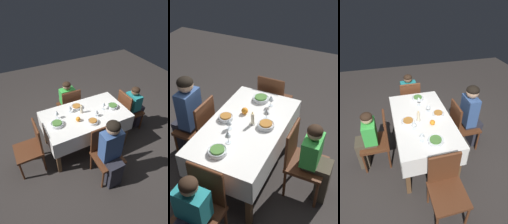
{
  "view_description": "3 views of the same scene",
  "coord_description": "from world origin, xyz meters",
  "views": [
    {
      "loc": [
        -1.07,
        -2.05,
        2.64
      ],
      "look_at": [
        -0.05,
        -0.05,
        0.84
      ],
      "focal_mm": 28.0,
      "sensor_mm": 36.0,
      "label": 1
    },
    {
      "loc": [
        2.2,
        1.13,
        2.73
      ],
      "look_at": [
        -0.06,
        0.07,
        0.9
      ],
      "focal_mm": 45.0,
      "sensor_mm": 36.0,
      "label": 2
    },
    {
      "loc": [
        -1.99,
        0.48,
        2.35
      ],
      "look_at": [
        -0.02,
        -0.03,
        0.86
      ],
      "focal_mm": 28.0,
      "sensor_mm": 36.0,
      "label": 3
    }
  ],
  "objects": [
    {
      "name": "ground_plane",
      "position": [
        0.0,
        0.0,
        0.0
      ],
      "size": [
        8.0,
        8.0,
        0.0
      ],
      "primitive_type": "plane",
      "color": "#332D2B"
    },
    {
      "name": "dining_table",
      "position": [
        0.0,
        0.0,
        0.64
      ],
      "size": [
        1.46,
        0.85,
        0.74
      ],
      "color": "white",
      "rests_on": "ground_plane"
    },
    {
      "name": "chair_south",
      "position": [
        0.01,
        -0.67,
        0.49
      ],
      "size": [
        0.42,
        0.42,
        0.89
      ],
      "color": "#562D19",
      "rests_on": "ground_plane"
    },
    {
      "name": "chair_north",
      "position": [
        -0.01,
        0.67,
        0.49
      ],
      "size": [
        0.42,
        0.42,
        0.89
      ],
      "rotation": [
        0.0,
        0.0,
        3.14
      ],
      "color": "#562D19",
      "rests_on": "ground_plane"
    },
    {
      "name": "chair_east",
      "position": [
        0.98,
        0.02,
        0.49
      ],
      "size": [
        0.42,
        0.42,
        0.89
      ],
      "rotation": [
        0.0,
        0.0,
        1.57
      ],
      "color": "#562D19",
      "rests_on": "ground_plane"
    },
    {
      "name": "chair_west",
      "position": [
        -0.98,
        -0.05,
        0.49
      ],
      "size": [
        0.42,
        0.42,
        0.89
      ],
      "rotation": [
        0.0,
        0.0,
        -1.57
      ],
      "color": "#562D19",
      "rests_on": "ground_plane"
    },
    {
      "name": "person_adult_denim",
      "position": [
        0.01,
        -0.82,
        0.66
      ],
      "size": [
        0.3,
        0.34,
        1.17
      ],
      "color": "#282833",
      "rests_on": "ground_plane"
    },
    {
      "name": "person_child_green",
      "position": [
        -0.01,
        0.84,
        0.54
      ],
      "size": [
        0.3,
        0.33,
        0.98
      ],
      "rotation": [
        0.0,
        0.0,
        3.14
      ],
      "color": "#4C4233",
      "rests_on": "ground_plane"
    },
    {
      "name": "person_child_teal",
      "position": [
        1.14,
        0.02,
        0.53
      ],
      "size": [
        0.33,
        0.3,
        0.97
      ],
      "rotation": [
        0.0,
        0.0,
        1.57
      ],
      "color": "#383342",
      "rests_on": "ground_plane"
    },
    {
      "name": "bowl_south",
      "position": [
        0.01,
        -0.25,
        0.77
      ],
      "size": [
        0.18,
        0.18,
        0.06
      ],
      "color": "silver",
      "rests_on": "dining_table"
    },
    {
      "name": "wine_glass_south",
      "position": [
        0.14,
        -0.14,
        0.84
      ],
      "size": [
        0.07,
        0.07,
        0.13
      ],
      "color": "white",
      "rests_on": "dining_table"
    },
    {
      "name": "bowl_north",
      "position": [
        -0.06,
        0.22,
        0.77
      ],
      "size": [
        0.19,
        0.19,
        0.06
      ],
      "color": "silver",
      "rests_on": "dining_table"
    },
    {
      "name": "wine_glass_north",
      "position": [
        -0.21,
        0.16,
        0.84
      ],
      "size": [
        0.07,
        0.07,
        0.14
      ],
      "color": "white",
      "rests_on": "dining_table"
    },
    {
      "name": "bowl_east",
      "position": [
        0.53,
        -0.05,
        0.77
      ],
      "size": [
        0.2,
        0.2,
        0.06
      ],
      "color": "silver",
      "rests_on": "dining_table"
    },
    {
      "name": "wine_glass_east",
      "position": [
        0.35,
        -0.03,
        0.86
      ],
      "size": [
        0.06,
        0.06,
        0.16
      ],
      "color": "white",
      "rests_on": "dining_table"
    },
    {
      "name": "bowl_west",
      "position": [
        -0.52,
        -0.05,
        0.77
      ],
      "size": [
        0.21,
        0.21,
        0.06
      ],
      "color": "silver",
      "rests_on": "dining_table"
    },
    {
      "name": "wine_glass_west",
      "position": [
        -0.46,
        0.11,
        0.85
      ],
      "size": [
        0.06,
        0.06,
        0.15
      ],
      "color": "white",
      "rests_on": "dining_table"
    },
    {
      "name": "candle_centerpiece",
      "position": [
        -0.04,
        0.06,
        0.81
      ],
      "size": [
        0.07,
        0.07,
        0.17
      ],
      "color": "beige",
      "rests_on": "dining_table"
    },
    {
      "name": "orange_fruit",
      "position": [
        -0.18,
        -0.11,
        0.78
      ],
      "size": [
        0.08,
        0.08,
        0.08
      ],
      "primitive_type": "sphere",
      "color": "orange",
      "rests_on": "dining_table"
    }
  ]
}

